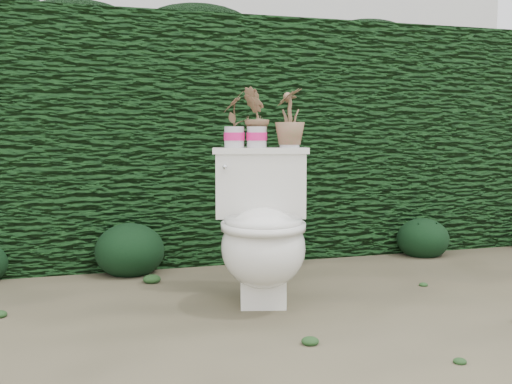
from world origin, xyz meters
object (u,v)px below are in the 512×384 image
object	(u,v)px
potted_plant_right	(290,120)
potted_plant_center	(257,119)
toilet	(262,234)
potted_plant_left	(234,121)

from	to	relation	value
potted_plant_right	potted_plant_center	bearing A→B (deg)	-74.21
potted_plant_center	potted_plant_right	xyz separation A→B (m)	(0.17, -0.05, -0.00)
toilet	potted_plant_left	size ratio (longest dim) A/B	2.79
potted_plant_left	potted_plant_right	world-z (taller)	potted_plant_right
toilet	potted_plant_left	distance (m)	0.62
potted_plant_right	potted_plant_left	bearing A→B (deg)	-74.21
potted_plant_left	toilet	bearing A→B (deg)	40.61
toilet	potted_plant_right	world-z (taller)	potted_plant_right
potted_plant_center	potted_plant_right	bearing A→B (deg)	91.33
potted_plant_center	potted_plant_right	world-z (taller)	potted_plant_center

